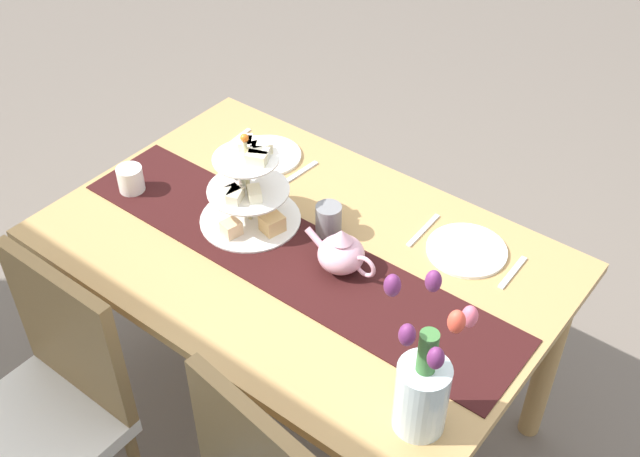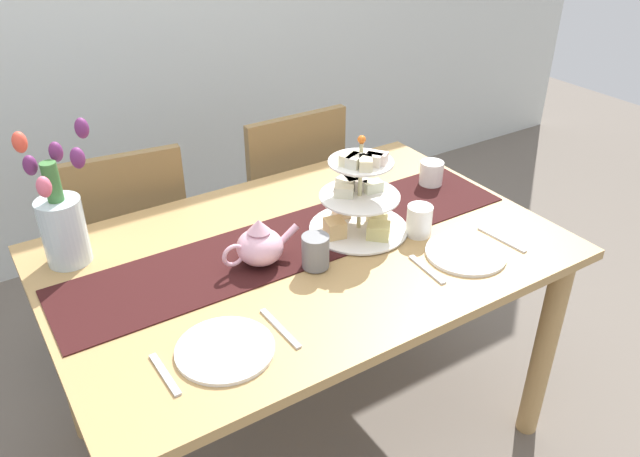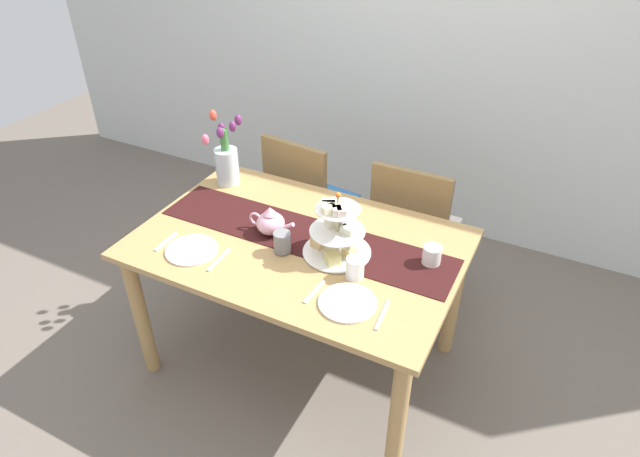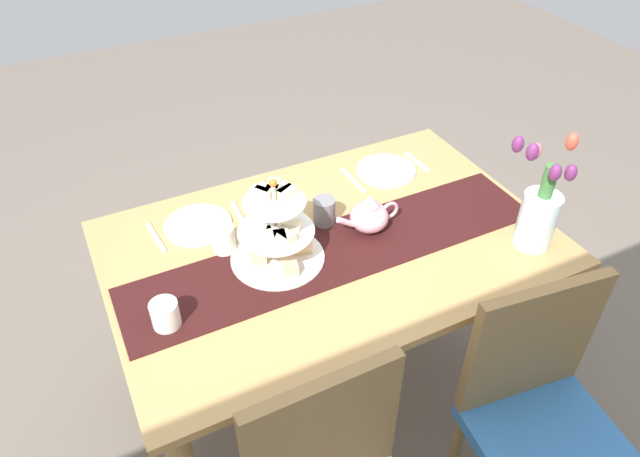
% 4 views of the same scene
% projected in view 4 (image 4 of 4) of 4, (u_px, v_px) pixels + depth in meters
% --- Properties ---
extents(ground_plane, '(8.00, 8.00, 0.00)m').
position_uv_depth(ground_plane, '(329.00, 380.00, 2.40)').
color(ground_plane, '#6B6056').
extents(dining_table, '(1.45, 0.95, 0.76)m').
position_uv_depth(dining_table, '(330.00, 266.00, 1.99)').
color(dining_table, tan).
rests_on(dining_table, ground_plane).
extents(chair_left, '(0.47, 0.47, 0.91)m').
position_uv_depth(chair_left, '(541.00, 412.00, 1.71)').
color(chair_left, olive).
rests_on(chair_left, ground_plane).
extents(table_runner, '(1.41, 0.30, 0.00)m').
position_uv_depth(table_runner, '(338.00, 250.00, 1.88)').
color(table_runner, black).
rests_on(table_runner, dining_table).
extents(tiered_cake_stand, '(0.30, 0.30, 0.30)m').
position_uv_depth(tiered_cake_stand, '(277.00, 234.00, 1.79)').
color(tiered_cake_stand, beige).
rests_on(tiered_cake_stand, table_runner).
extents(teapot, '(0.24, 0.13, 0.14)m').
position_uv_depth(teapot, '(369.00, 216.00, 1.93)').
color(teapot, '#E5A8BC').
rests_on(teapot, table_runner).
extents(tulip_vase, '(0.19, 0.18, 0.40)m').
position_uv_depth(tulip_vase, '(539.00, 210.00, 1.83)').
color(tulip_vase, silver).
rests_on(tulip_vase, dining_table).
extents(cream_jug, '(0.08, 0.08, 0.08)m').
position_uv_depth(cream_jug, '(165.00, 315.00, 1.61)').
color(cream_jug, white).
rests_on(cream_jug, dining_table).
extents(dinner_plate_left, '(0.23, 0.23, 0.01)m').
position_uv_depth(dinner_plate_left, '(386.00, 170.00, 2.24)').
color(dinner_plate_left, white).
rests_on(dinner_plate_left, dining_table).
extents(fork_left, '(0.02, 0.15, 0.01)m').
position_uv_depth(fork_left, '(417.00, 162.00, 2.29)').
color(fork_left, silver).
rests_on(fork_left, dining_table).
extents(knife_left, '(0.02, 0.17, 0.01)m').
position_uv_depth(knife_left, '(353.00, 180.00, 2.19)').
color(knife_left, silver).
rests_on(knife_left, dining_table).
extents(dinner_plate_right, '(0.23, 0.23, 0.01)m').
position_uv_depth(dinner_plate_right, '(198.00, 225.00, 1.98)').
color(dinner_plate_right, white).
rests_on(dinner_plate_right, dining_table).
extents(fork_right, '(0.03, 0.15, 0.01)m').
position_uv_depth(fork_right, '(238.00, 214.00, 2.03)').
color(fork_right, silver).
rests_on(fork_right, dining_table).
extents(knife_right, '(0.03, 0.17, 0.01)m').
position_uv_depth(knife_right, '(156.00, 237.00, 1.93)').
color(knife_right, silver).
rests_on(knife_right, dining_table).
extents(mug_grey, '(0.08, 0.08, 0.09)m').
position_uv_depth(mug_grey, '(324.00, 211.00, 1.96)').
color(mug_grey, slate).
rests_on(mug_grey, table_runner).
extents(mug_white_text, '(0.08, 0.08, 0.09)m').
position_uv_depth(mug_white_text, '(224.00, 239.00, 1.86)').
color(mug_white_text, white).
rests_on(mug_white_text, dining_table).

